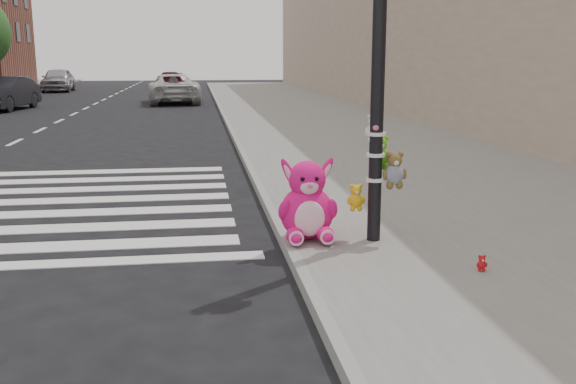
{
  "coord_description": "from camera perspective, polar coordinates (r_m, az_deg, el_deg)",
  "views": [
    {
      "loc": [
        0.5,
        -5.53,
        2.34
      ],
      "look_at": [
        1.56,
        1.88,
        0.75
      ],
      "focal_mm": 40.0,
      "sensor_mm": 36.0,
      "label": 1
    }
  ],
  "objects": [
    {
      "name": "sidewalk_near",
      "position": [
        16.33,
        7.97,
        3.87
      ],
      "size": [
        7.0,
        80.0,
        0.14
      ],
      "primitive_type": "cube",
      "color": "slate",
      "rests_on": "ground"
    },
    {
      "name": "pink_bunny",
      "position": [
        7.78,
        1.72,
        -1.24
      ],
      "size": [
        0.73,
        0.75,
        1.03
      ],
      "rotation": [
        0.0,
        0.0,
        -0.02
      ],
      "color": "#EF147A",
      "rests_on": "sidewalk_near"
    },
    {
      "name": "ground",
      "position": [
        6.02,
        -12.45,
        -11.17
      ],
      "size": [
        120.0,
        120.0,
        0.0
      ],
      "primitive_type": "plane",
      "color": "black",
      "rests_on": "ground"
    },
    {
      "name": "car_dark_far",
      "position": [
        31.2,
        -23.86,
        8.01
      ],
      "size": [
        2.19,
        4.61,
        1.46
      ],
      "primitive_type": "imported",
      "rotation": [
        0.0,
        0.0,
        -0.15
      ],
      "color": "black",
      "rests_on": "ground"
    },
    {
      "name": "car_maroon_near",
      "position": [
        49.18,
        -10.47,
        9.77
      ],
      "size": [
        2.24,
        4.39,
        1.22
      ],
      "primitive_type": "imported",
      "rotation": [
        0.0,
        0.0,
        3.27
      ],
      "color": "#501719",
      "rests_on": "ground"
    },
    {
      "name": "car_white_near",
      "position": [
        33.44,
        -10.18,
        9.05
      ],
      "size": [
        2.86,
        5.48,
        1.47
      ],
      "primitive_type": "imported",
      "rotation": [
        0.0,
        0.0,
        3.22
      ],
      "color": "silver",
      "rests_on": "ground"
    },
    {
      "name": "signal_pole",
      "position": [
        7.67,
        8.12,
        7.5
      ],
      "size": [
        0.69,
        0.5,
        4.0
      ],
      "color": "black",
      "rests_on": "sidewalk_near"
    },
    {
      "name": "car_silver_deep",
      "position": [
        46.58,
        -19.77,
        9.38
      ],
      "size": [
        2.12,
        4.74,
        1.58
      ],
      "primitive_type": "imported",
      "rotation": [
        0.0,
        0.0,
        0.05
      ],
      "color": "#A2A2A7",
      "rests_on": "ground"
    },
    {
      "name": "red_teddy",
      "position": [
        7.02,
        16.84,
        -6.06
      ],
      "size": [
        0.13,
        0.1,
        0.18
      ],
      "primitive_type": null,
      "rotation": [
        0.0,
        0.0,
        -0.1
      ],
      "color": "red",
      "rests_on": "sidewalk_near"
    },
    {
      "name": "curb_edge",
      "position": [
        15.73,
        -4.22,
        3.65
      ],
      "size": [
        0.12,
        80.0,
        0.15
      ],
      "primitive_type": "cube",
      "color": "gray",
      "rests_on": "ground"
    }
  ]
}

